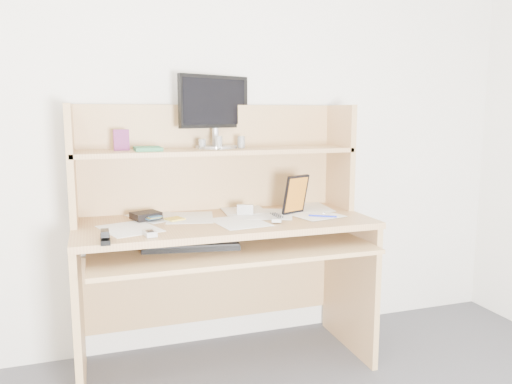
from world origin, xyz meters
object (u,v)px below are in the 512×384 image
object	(u,v)px
desk	(221,227)
keyboard	(191,245)
tv_remote	(276,217)
monitor	(215,109)
game_case	(296,194)

from	to	relation	value
desk	keyboard	size ratio (longest dim) A/B	3.08
tv_remote	monitor	bearing A→B (deg)	145.10
desk	monitor	distance (m)	0.60
tv_remote	monitor	distance (m)	0.64
game_case	monitor	world-z (taller)	monitor
tv_remote	game_case	size ratio (longest dim) A/B	0.82
keyboard	monitor	world-z (taller)	monitor
tv_remote	monitor	size ratio (longest dim) A/B	0.40
keyboard	desk	bearing A→B (deg)	52.50
game_case	monitor	distance (m)	0.60
tv_remote	game_case	world-z (taller)	game_case
tv_remote	game_case	bearing A→B (deg)	54.94
monitor	desk	bearing A→B (deg)	-118.38
keyboard	game_case	distance (m)	0.59
monitor	keyboard	bearing A→B (deg)	-145.01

